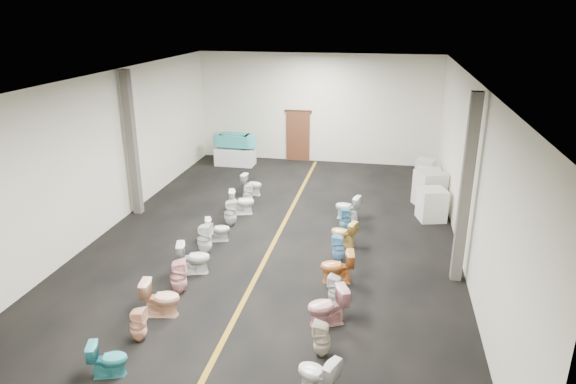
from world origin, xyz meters
name	(u,v)px	position (x,y,z in m)	size (l,w,h in m)	color
floor	(277,237)	(0.00, 0.00, 0.00)	(16.00, 16.00, 0.00)	black
ceiling	(276,77)	(0.00, 0.00, 4.50)	(16.00, 16.00, 0.00)	black
wall_back	(317,109)	(0.00, 8.00, 2.25)	(10.00, 10.00, 0.00)	beige
wall_front	(142,334)	(0.00, -8.00, 2.25)	(10.00, 10.00, 0.00)	beige
wall_left	(108,152)	(-5.00, 0.00, 2.25)	(16.00, 16.00, 0.00)	beige
wall_right	(468,172)	(5.00, 0.00, 2.25)	(16.00, 16.00, 0.00)	beige
aisle_stripe	(277,237)	(0.00, 0.00, 0.00)	(0.12, 15.60, 0.01)	#8C6314
back_door	(298,136)	(-0.80, 7.94, 1.05)	(1.00, 0.10, 2.10)	#562D19
door_frame	(298,111)	(-0.80, 7.95, 2.12)	(1.15, 0.08, 0.10)	#331C11
column_left	(132,144)	(-4.75, 1.00, 2.25)	(0.25, 0.25, 4.50)	#59544C
column_right	(466,191)	(4.75, -1.50, 2.25)	(0.25, 0.25, 4.50)	#59544C
display_table	(235,156)	(-3.24, 6.75, 0.35)	(1.60, 0.80, 0.71)	white
bathtub	(235,140)	(-3.24, 6.75, 1.07)	(1.86, 0.72, 0.55)	#3EB2B3
appliance_crate_a	(432,204)	(4.40, 2.20, 0.50)	(0.77, 0.77, 0.99)	silver
appliance_crate_b	(430,189)	(4.40, 3.43, 0.58)	(0.84, 0.84, 1.16)	silver
appliance_crate_c	(427,182)	(4.40, 4.52, 0.46)	(0.81, 0.81, 0.91)	silver
appliance_crate_d	(425,171)	(4.40, 5.88, 0.45)	(0.62, 0.62, 0.89)	silver
toilet_left_0	(108,359)	(-1.66, -6.31, 0.34)	(0.38, 0.66, 0.68)	teal
toilet_left_1	(138,325)	(-1.61, -5.27, 0.36)	(0.32, 0.33, 0.72)	#F7BA93
toilet_left_2	(161,298)	(-1.55, -4.34, 0.41)	(0.46, 0.80, 0.82)	#F2B68F
toilet_left_3	(179,276)	(-1.55, -3.41, 0.41)	(0.37, 0.38, 0.83)	#FAB3B3
toilet_left_4	(194,258)	(-1.55, -2.44, 0.40)	(0.45, 0.79, 0.81)	silver
toilet_left_5	(205,239)	(-1.65, -1.39, 0.43)	(0.38, 0.39, 0.86)	white
toilet_left_6	(218,229)	(-1.57, -0.56, 0.35)	(0.39, 0.68, 0.69)	silver
toilet_left_7	(230,213)	(-1.55, 0.55, 0.41)	(0.37, 0.38, 0.82)	white
toilet_left_8	(242,202)	(-1.47, 1.53, 0.40)	(0.45, 0.79, 0.80)	white
toilet_left_9	(248,194)	(-1.51, 2.38, 0.36)	(0.32, 0.33, 0.71)	white
toilet_left_10	(252,185)	(-1.62, 3.33, 0.37)	(0.41, 0.72, 0.73)	white
toilet_right_1	(317,374)	(2.01, -6.05, 0.38)	(0.42, 0.74, 0.75)	silver
toilet_right_2	(322,339)	(1.96, -5.05, 0.36)	(0.32, 0.33, 0.72)	beige
toilet_right_3	(327,306)	(1.93, -4.01, 0.42)	(0.47, 0.82, 0.84)	pink
toilet_right_4	(335,290)	(2.01, -3.18, 0.34)	(0.31, 0.32, 0.69)	silver
toilet_right_5	(337,267)	(1.95, -2.22, 0.40)	(0.45, 0.78, 0.80)	orange
toilet_right_6	(339,248)	(1.88, -1.11, 0.36)	(0.32, 0.33, 0.72)	#7BBAE7
toilet_right_7	(343,233)	(1.91, -0.17, 0.36)	(0.41, 0.71, 0.73)	#E3BA55
toilet_right_8	(345,219)	(1.88, 0.80, 0.37)	(0.33, 0.34, 0.73)	#66B1D2
toilet_right_9	(347,207)	(1.86, 1.73, 0.39)	(0.44, 0.76, 0.78)	white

